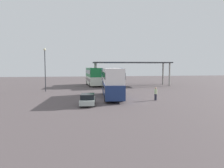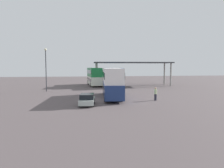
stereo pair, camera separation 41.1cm
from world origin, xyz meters
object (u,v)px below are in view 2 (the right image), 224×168
(parked_hatchback, at_px, (87,99))
(double_decker_mid_row, at_px, (112,76))
(double_decker_main, at_px, (112,82))
(lamppost_tall, at_px, (46,64))
(pedestrian_waiting, at_px, (156,94))
(double_decker_near_canopy, at_px, (94,76))

(parked_hatchback, xyz_separation_m, double_decker_mid_row, (6.60, 23.05, 1.61))
(double_decker_main, height_order, lamppost_tall, lamppost_tall)
(double_decker_main, bearing_deg, lamppost_tall, 52.97)
(double_decker_main, xyz_separation_m, double_decker_mid_row, (2.78, 17.59, -0.06))
(parked_hatchback, xyz_separation_m, lamppost_tall, (-6.78, 15.09, 4.23))
(parked_hatchback, xyz_separation_m, pedestrian_waiting, (9.20, 2.16, 0.21))
(double_decker_main, bearing_deg, pedestrian_waiting, -116.26)
(double_decker_main, xyz_separation_m, lamppost_tall, (-10.59, 9.63, 2.56))
(pedestrian_waiting, bearing_deg, double_decker_near_canopy, 37.80)
(parked_hatchback, height_order, pedestrian_waiting, pedestrian_waiting)
(double_decker_main, xyz_separation_m, pedestrian_waiting, (5.39, -3.30, -1.45))
(double_decker_mid_row, bearing_deg, double_decker_near_canopy, 50.15)
(double_decker_main, relative_size, lamppost_tall, 1.44)
(double_decker_main, distance_m, lamppost_tall, 14.55)
(double_decker_main, height_order, pedestrian_waiting, double_decker_main)
(double_decker_main, distance_m, double_decker_near_canopy, 20.38)
(double_decker_mid_row, xyz_separation_m, pedestrian_waiting, (2.60, -20.90, -1.40))
(double_decker_mid_row, relative_size, pedestrian_waiting, 5.79)
(double_decker_near_canopy, height_order, lamppost_tall, lamppost_tall)
(double_decker_near_canopy, bearing_deg, lamppost_tall, 135.91)
(double_decker_near_canopy, bearing_deg, double_decker_main, -179.47)
(double_decker_near_canopy, xyz_separation_m, lamppost_tall, (-9.45, -10.72, 2.60))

